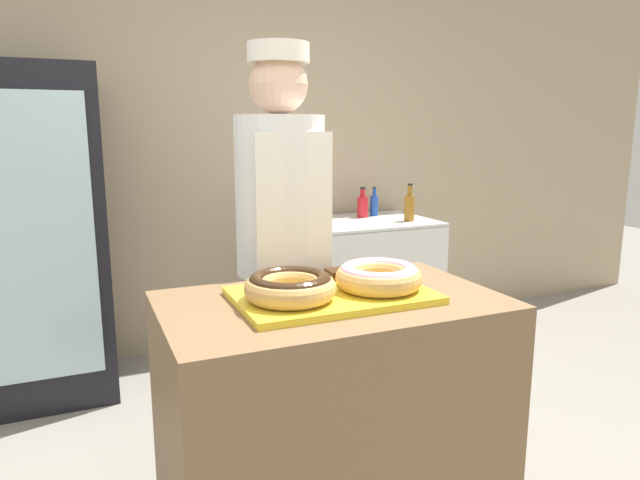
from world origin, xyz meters
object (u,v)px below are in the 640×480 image
object	(u,v)px
bottle_amber_b	(409,207)
bottle_red	(363,206)
serving_tray	(332,295)
donut_light_glaze	(379,276)
beverage_fridge	(35,237)
baker_person	(281,252)
brownie_back_left	(289,279)
brownie_back_right	(339,274)
chest_freezer	(355,282)
donut_chocolate_glaze	(290,286)
bottle_blue	(374,205)
bottle_amber	(287,205)

from	to	relation	value
bottle_amber_b	bottle_red	world-z (taller)	bottle_amber_b
serving_tray	bottle_red	distance (m)	2.16
donut_light_glaze	beverage_fridge	world-z (taller)	beverage_fridge
bottle_amber_b	baker_person	bearing A→B (deg)	-141.13
brownie_back_left	baker_person	distance (m)	0.44
brownie_back_right	bottle_amber_b	xyz separation A→B (m)	(1.20, 1.44, -0.00)
brownie_back_right	brownie_back_left	bearing A→B (deg)	180.00
donut_light_glaze	brownie_back_left	bearing A→B (deg)	144.38
donut_light_glaze	bottle_amber_b	size ratio (longest dim) A/B	1.16
chest_freezer	donut_light_glaze	bearing A→B (deg)	-114.63
brownie_back_left	baker_person	world-z (taller)	baker_person
chest_freezer	bottle_red	world-z (taller)	bottle_red
baker_person	brownie_back_right	bearing A→B (deg)	-80.65
chest_freezer	bottle_red	bearing A→B (deg)	47.57
serving_tray	brownie_back_left	distance (m)	0.18
donut_chocolate_glaze	chest_freezer	bearing A→B (deg)	57.51
donut_chocolate_glaze	chest_freezer	size ratio (longest dim) A/B	0.28
brownie_back_left	brownie_back_right	bearing A→B (deg)	0.00
bottle_amber_b	beverage_fridge	bearing A→B (deg)	176.60
beverage_fridge	donut_light_glaze	bearing A→B (deg)	-57.31
serving_tray	bottle_amber_b	xyz separation A→B (m)	(1.30, 1.60, 0.03)
bottle_blue	bottle_amber	bearing A→B (deg)	178.51
brownie_back_right	bottle_amber	size ratio (longest dim) A/B	0.29
brownie_back_right	bottle_red	xyz separation A→B (m)	(0.99, 1.71, -0.02)
chest_freezer	bottle_blue	distance (m)	0.58
serving_tray	bottle_amber	xyz separation A→B (m)	(0.54, 1.91, 0.04)
beverage_fridge	chest_freezer	size ratio (longest dim) A/B	1.73
bottle_amber_b	bottle_red	bearing A→B (deg)	128.29
chest_freezer	bottle_red	size ratio (longest dim) A/B	4.88
bottle_amber	bottle_blue	distance (m)	0.65
donut_chocolate_glaze	bottle_blue	xyz separation A→B (m)	(1.35, 1.93, -0.05)
brownie_back_right	bottle_blue	size ratio (longest dim) A/B	0.39
bottle_red	brownie_back_left	bearing A→B (deg)	-124.54
brownie_back_right	bottle_blue	xyz separation A→B (m)	(1.10, 1.75, -0.02)
donut_chocolate_glaze	bottle_blue	distance (m)	2.35
serving_tray	brownie_back_left	size ratio (longest dim) A/B	7.97
donut_light_glaze	chest_freezer	distance (m)	2.02
serving_tray	brownie_back_right	xyz separation A→B (m)	(0.09, 0.15, 0.03)
donut_light_glaze	bottle_red	xyz separation A→B (m)	(0.93, 1.89, -0.05)
beverage_fridge	bottle_red	size ratio (longest dim) A/B	8.45
chest_freezer	bottle_amber_b	distance (m)	0.64
donut_light_glaze	bottle_amber	size ratio (longest dim) A/B	1.06
bottle_amber_b	bottle_blue	xyz separation A→B (m)	(-0.10, 0.30, -0.02)
donut_light_glaze	baker_person	bearing A→B (deg)	102.37
bottle_amber	bottle_red	world-z (taller)	bottle_amber
brownie_back_right	serving_tray	bearing A→B (deg)	-122.18
donut_light_glaze	donut_chocolate_glaze	bearing A→B (deg)	180.00
baker_person	beverage_fridge	world-z (taller)	baker_person
brownie_back_left	bottle_amber	bearing A→B (deg)	70.14
beverage_fridge	chest_freezer	xyz separation A→B (m)	(1.94, 0.01, -0.46)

